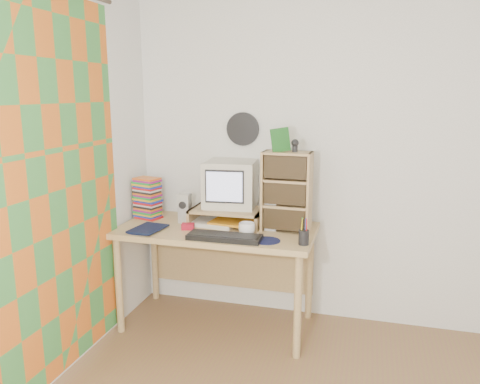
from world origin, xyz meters
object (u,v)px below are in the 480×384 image
Objects in this scene: crt_monitor at (230,185)px; dvd_stack at (148,202)px; mug at (247,229)px; diary at (136,226)px; keyboard at (224,237)px; cd_rack at (287,192)px; desk at (219,243)px.

crt_monitor is 1.38× the size of dvd_stack.
mug is 0.48× the size of diary.
cd_rack is (0.35, 0.32, 0.26)m from keyboard.
keyboard is 0.88× the size of cd_rack.
mug reaches higher than diary.
crt_monitor is at bearing 18.29° from dvd_stack.
crt_monitor is 0.67m from dvd_stack.
dvd_stack is 1.09m from cd_rack.
keyboard is 0.54m from cd_rack.
crt_monitor reaches higher than mug.
cd_rack reaches higher than crt_monitor.
mug reaches higher than desk.
dvd_stack is at bearing 107.30° from diary.
crt_monitor reaches higher than desk.
dvd_stack is (-0.65, -0.04, -0.16)m from crt_monitor.
cd_rack is (1.08, -0.04, 0.15)m from dvd_stack.
dvd_stack is 0.32m from diary.
desk is 0.44m from crt_monitor.
crt_monitor is (0.06, 0.09, 0.42)m from desk.
keyboard is at bearing -84.47° from crt_monitor.
cd_rack reaches higher than desk.
desk is 12.44× the size of mug.
diary reaches higher than keyboard.
cd_rack is at bearing 12.95° from dvd_stack.
cd_rack is 0.38m from mug.
crt_monitor is 0.73m from diary.
diary is at bearing -156.90° from crt_monitor.
desk is 0.36m from mug.
diary is (-0.54, -0.24, 0.16)m from desk.
crt_monitor is 0.44m from cd_rack.
desk is at bearing -176.48° from cd_rack.
mug is at bearing 45.07° from keyboard.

